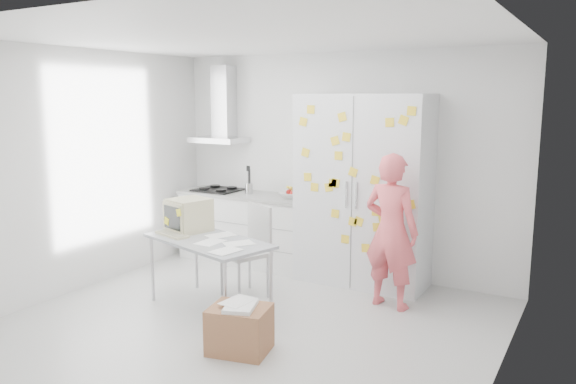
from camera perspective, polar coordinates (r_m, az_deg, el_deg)
The scene contains 10 objects.
floor at distance 5.60m, azimuth -3.77°, elevation -13.25°, with size 4.50×4.00×0.02m, color silver.
walls at distance 5.83m, azimuth 0.01°, elevation 1.59°, with size 4.52×4.01×2.70m.
ceiling at distance 5.19m, azimuth -4.11°, elevation 15.51°, with size 4.50×4.00×0.02m, color white.
counter_run at distance 7.44m, azimuth -4.25°, elevation -3.55°, with size 1.84×0.63×1.28m.
range_hood at distance 7.61m, azimuth -6.66°, elevation 8.02°, with size 0.70×0.48×1.01m.
tall_cabinet at distance 6.52m, azimuth 7.63°, elevation 0.15°, with size 1.50×0.68×2.20m.
person at distance 5.86m, azimuth 10.42°, elevation -3.93°, with size 0.59×0.39×1.61m, color #FB6169.
desk at distance 5.98m, azimuth -9.41°, elevation -3.41°, with size 1.50×1.03×1.09m.
chair at distance 6.18m, azimuth -3.84°, elevation -5.38°, with size 0.59×0.59×1.00m.
cardboard_box at distance 4.97m, azimuth -4.94°, elevation -13.65°, with size 0.57×0.50×0.44m.
Camera 1 is at (2.87, -4.28, 2.17)m, focal length 35.00 mm.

